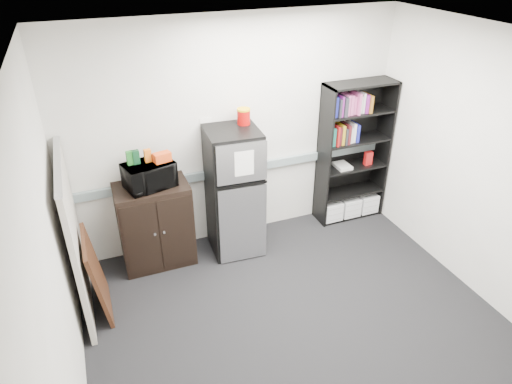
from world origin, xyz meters
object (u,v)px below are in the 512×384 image
(microwave, at_px, (149,175))
(refrigerator, at_px, (234,192))
(cubicle_partition, at_px, (75,238))
(cabinet, at_px, (156,225))
(bookshelf, at_px, (353,154))

(microwave, height_order, refrigerator, refrigerator)
(microwave, bearing_deg, cubicle_partition, -169.16)
(microwave, bearing_deg, cabinet, 74.76)
(bookshelf, height_order, cabinet, bookshelf)
(bookshelf, bearing_deg, microwave, -178.23)
(refrigerator, bearing_deg, cubicle_partition, -165.26)
(cabinet, bearing_deg, bookshelf, 1.42)
(microwave, bearing_deg, bookshelf, -13.47)
(cabinet, bearing_deg, microwave, -90.00)
(cubicle_partition, relative_size, cabinet, 1.62)
(cubicle_partition, relative_size, refrigerator, 1.05)
(microwave, bearing_deg, refrigerator, -19.20)
(cubicle_partition, distance_m, refrigerator, 1.79)
(cubicle_partition, bearing_deg, microwave, 26.07)
(cubicle_partition, bearing_deg, cabinet, 26.95)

